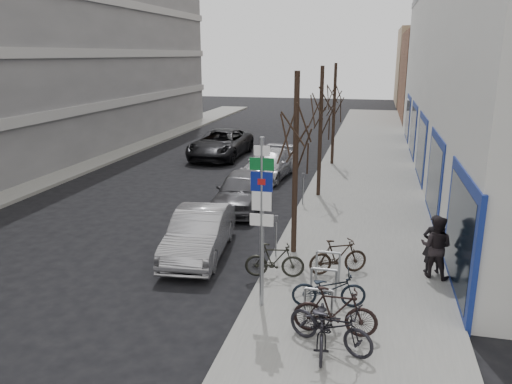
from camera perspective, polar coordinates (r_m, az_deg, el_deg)
The scene contains 25 objects.
ground at distance 12.98m, azimuth -9.98°, elevation -11.99°, with size 120.00×120.00×0.00m, color black.
sidewalk_east at distance 21.33m, azimuth 12.18°, elevation -0.83°, with size 5.00×70.00×0.15m, color slate.
sidewalk_west at distance 26.53m, azimuth -23.50°, elevation 1.41°, with size 3.00×70.00×0.15m, color slate.
brick_building_far at distance 51.21m, azimuth 23.22°, elevation 12.09°, with size 12.00×14.00×8.00m, color brown.
tan_building_far at distance 66.10m, azimuth 21.62°, elevation 13.18°, with size 13.00×12.00×9.00m, color #937A5B.
highway_sign_pole at distance 11.31m, azimuth 0.66°, elevation -2.43°, with size 0.55×0.10×4.20m.
bike_rack at distance 12.34m, azimuth 7.73°, elevation -10.00°, with size 0.66×2.26×0.83m.
tree_near at distance 14.30m, azimuth 4.63°, elevation 8.06°, with size 1.80×1.80×5.50m.
tree_mid at distance 20.71m, azimuth 7.48°, elevation 10.27°, with size 1.80×1.80×5.50m.
tree_far at distance 27.16m, azimuth 9.00°, elevation 11.42°, with size 1.80×1.80×5.50m.
meter_front at distance 14.65m, azimuth 2.31°, elevation -4.58°, with size 0.10×0.08×1.27m.
meter_mid at distance 19.84m, azimuth 5.40°, elevation 0.75°, with size 0.10×0.08×1.27m.
meter_back at distance 25.16m, azimuth 7.20°, elevation 3.84°, with size 0.10×0.08×1.27m.
bike_near_left at distance 10.47m, azimuth 7.64°, elevation -14.52°, with size 0.57×1.89×1.15m, color black.
bike_near_right at distance 10.96m, azimuth 9.04°, elevation -13.27°, with size 0.54×1.81×1.10m, color black.
bike_mid_curb at distance 12.04m, azimuth 8.33°, elevation -10.56°, with size 0.53×1.75×1.07m, color black.
bike_mid_inner at distance 13.43m, azimuth 2.14°, elevation -7.77°, with size 0.48×1.61×0.98m, color black.
bike_far_curb at distance 10.51m, azimuth 8.54°, elevation -14.42°, with size 0.58×1.90×1.16m, color black.
bike_far_inner at distance 13.80m, azimuth 9.38°, elevation -7.25°, with size 0.49×1.66×1.01m, color black.
parked_car_front at distance 15.24m, azimuth -6.50°, elevation -4.69°, with size 1.50×4.31×1.42m, color #A3A3A8.
parked_car_mid at distance 19.71m, azimuth -1.67°, elevation 0.20°, with size 1.76×4.38×1.49m, color #45454A.
parked_car_back at distance 24.70m, azimuth 1.51°, elevation 3.19°, with size 1.91×4.71×1.37m, color #AFAEB4.
lane_car at distance 29.69m, azimuth -4.05°, elevation 5.51°, with size 2.72×5.90×1.64m, color black.
pedestrian_near at distance 14.39m, azimuth 19.61°, elevation -5.61°, with size 0.61×0.40×1.66m, color black.
pedestrian_far at distance 14.15m, azimuth 19.90°, elevation -5.86°, with size 0.64×0.43×1.73m, color black.
Camera 1 is at (4.78, -10.51, 5.94)m, focal length 35.00 mm.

